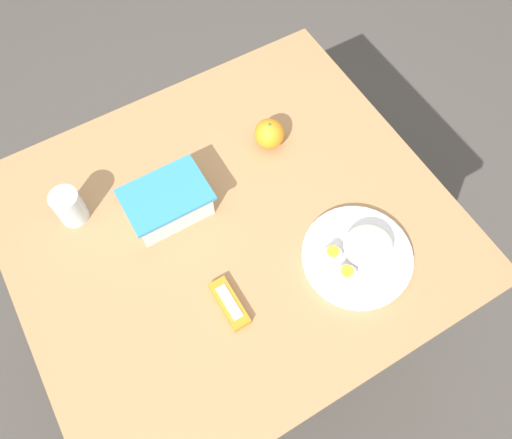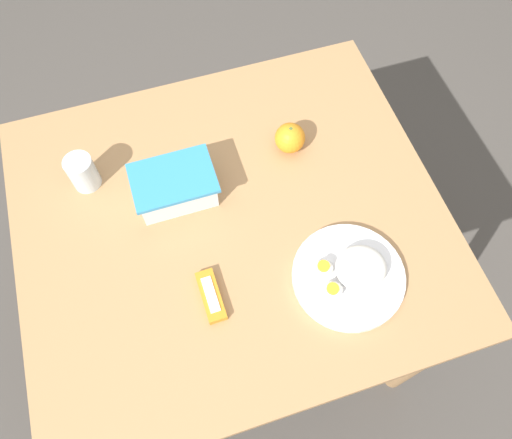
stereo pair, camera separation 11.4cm
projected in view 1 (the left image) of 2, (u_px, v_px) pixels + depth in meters
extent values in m
plane|color=#4C4742|center=(240.00, 317.00, 1.86)|extent=(10.00, 10.00, 0.00)
cube|color=#AD7F51|center=(230.00, 227.00, 1.18)|extent=(1.00, 0.90, 0.03)
cylinder|color=#936C45|center=(430.00, 319.00, 1.47)|extent=(0.06, 0.06, 0.75)
cylinder|color=#936C45|center=(55.00, 248.00, 1.58)|extent=(0.06, 0.06, 0.75)
cylinder|color=#936C45|center=(290.00, 134.00, 1.78)|extent=(0.06, 0.06, 0.75)
cube|color=white|center=(168.00, 203.00, 1.15)|extent=(0.18, 0.12, 0.07)
cube|color=beige|center=(169.00, 206.00, 1.16)|extent=(0.16, 0.11, 0.05)
cube|color=#338CC6|center=(165.00, 195.00, 1.12)|extent=(0.19, 0.13, 0.01)
ellipsoid|color=gray|center=(150.00, 215.00, 1.13)|extent=(0.05, 0.05, 0.02)
ellipsoid|color=gray|center=(184.00, 189.00, 1.16)|extent=(0.06, 0.05, 0.03)
sphere|color=orange|center=(269.00, 134.00, 1.24)|extent=(0.08, 0.08, 0.08)
cylinder|color=#4C662D|center=(270.00, 125.00, 1.21)|extent=(0.01, 0.01, 0.00)
cylinder|color=white|center=(357.00, 256.00, 1.12)|extent=(0.25, 0.25, 0.02)
ellipsoid|color=white|center=(368.00, 246.00, 1.10)|extent=(0.11, 0.10, 0.05)
ellipsoid|color=white|center=(346.00, 274.00, 1.08)|extent=(0.05, 0.04, 0.03)
cylinder|color=#F4A823|center=(347.00, 271.00, 1.06)|extent=(0.03, 0.03, 0.01)
ellipsoid|color=white|center=(332.00, 254.00, 1.10)|extent=(0.05, 0.04, 0.03)
cylinder|color=#F4A823|center=(333.00, 251.00, 1.08)|extent=(0.03, 0.03, 0.01)
cube|color=orange|center=(230.00, 304.00, 1.07)|extent=(0.04, 0.12, 0.02)
cube|color=white|center=(229.00, 302.00, 1.06)|extent=(0.02, 0.08, 0.00)
cylinder|color=silver|center=(69.00, 207.00, 1.14)|extent=(0.07, 0.07, 0.09)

